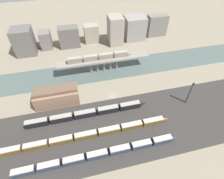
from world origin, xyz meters
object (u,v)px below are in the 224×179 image
(train_on_bridge, at_px, (100,57))
(signal_tower, at_px, (189,93))
(train_yard_mid, at_px, (89,135))
(train_yard_far, at_px, (88,113))
(train_yard_near, at_px, (100,154))
(warehouse_building, at_px, (57,96))

(train_on_bridge, xyz_separation_m, signal_tower, (44.55, -42.65, -4.21))
(train_yard_mid, bearing_deg, train_on_bridge, 73.02)
(train_yard_mid, relative_size, train_yard_far, 1.29)
(train_yard_near, relative_size, train_yard_mid, 0.89)
(train_yard_mid, bearing_deg, warehouse_building, 117.99)
(train_yard_mid, height_order, signal_tower, signal_tower)
(train_yard_near, bearing_deg, train_yard_mid, 107.64)
(train_yard_near, xyz_separation_m, train_yard_far, (-2.32, 24.67, 0.25))
(train_yard_far, bearing_deg, train_on_bridge, 69.44)
(train_yard_near, xyz_separation_m, signal_tower, (56.79, 20.83, 5.92))
(train_yard_mid, bearing_deg, train_yard_far, 84.26)
(warehouse_building, bearing_deg, train_yard_mid, -62.01)
(train_yard_mid, xyz_separation_m, train_yard_far, (1.33, 13.21, 0.35))
(train_yard_near, xyz_separation_m, warehouse_building, (-18.35, 39.13, 3.60))
(train_yard_far, height_order, warehouse_building, warehouse_building)
(train_on_bridge, height_order, train_yard_near, train_on_bridge)
(train_on_bridge, xyz_separation_m, warehouse_building, (-30.59, -24.35, -6.52))
(train_on_bridge, relative_size, train_yard_far, 0.66)
(train_yard_near, bearing_deg, train_yard_far, 95.37)
(train_on_bridge, distance_m, train_yard_near, 65.44)
(warehouse_building, bearing_deg, train_yard_near, -64.88)
(train_yard_far, bearing_deg, train_yard_mid, -95.74)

